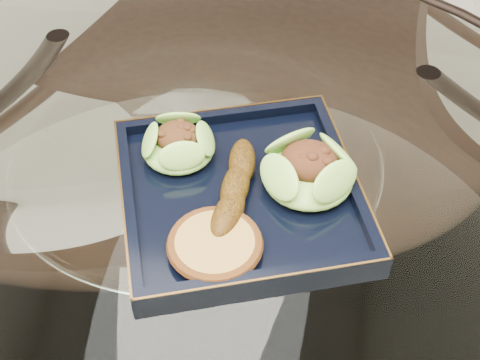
# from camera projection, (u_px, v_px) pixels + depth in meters

# --- Properties ---
(dining_table) EXTENTS (1.13, 1.13, 0.77)m
(dining_table) POSITION_uv_depth(u_px,v_px,m) (203.00, 267.00, 0.92)
(dining_table) COLOR white
(dining_table) RESTS_ON ground
(dining_chair) EXTENTS (0.51, 0.51, 0.99)m
(dining_chair) POSITION_uv_depth(u_px,v_px,m) (258.00, 63.00, 1.32)
(dining_chair) COLOR black
(dining_chair) RESTS_ON ground
(navy_plate) EXTENTS (0.35, 0.35, 0.02)m
(navy_plate) POSITION_uv_depth(u_px,v_px,m) (240.00, 198.00, 0.78)
(navy_plate) COLOR black
(navy_plate) RESTS_ON dining_table
(lettuce_wrap_left) EXTENTS (0.10, 0.10, 0.03)m
(lettuce_wrap_left) POSITION_uv_depth(u_px,v_px,m) (178.00, 146.00, 0.80)
(lettuce_wrap_left) COLOR #5AA32F
(lettuce_wrap_left) RESTS_ON navy_plate
(lettuce_wrap_right) EXTENTS (0.14, 0.14, 0.04)m
(lettuce_wrap_right) POSITION_uv_depth(u_px,v_px,m) (308.00, 172.00, 0.77)
(lettuce_wrap_right) COLOR #639F2E
(lettuce_wrap_right) RESTS_ON navy_plate
(roasted_plantain) EXTENTS (0.04, 0.15, 0.03)m
(roasted_plantain) POSITION_uv_depth(u_px,v_px,m) (235.00, 187.00, 0.76)
(roasted_plantain) COLOR #583609
(roasted_plantain) RESTS_ON navy_plate
(crumb_patty) EXTENTS (0.12, 0.12, 0.02)m
(crumb_patty) POSITION_uv_depth(u_px,v_px,m) (215.00, 246.00, 0.71)
(crumb_patty) COLOR #AD8039
(crumb_patty) RESTS_ON navy_plate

